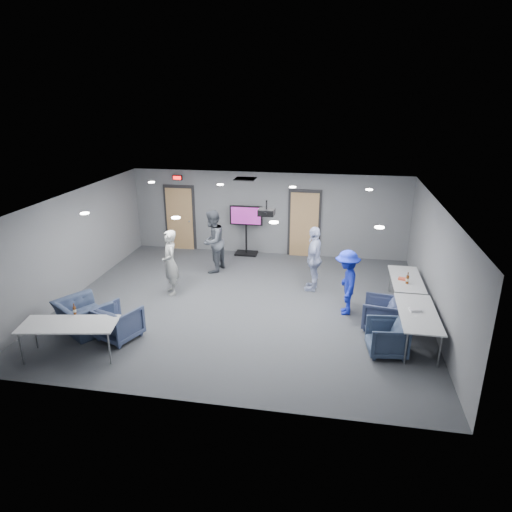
% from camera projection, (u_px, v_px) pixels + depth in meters
% --- Properties ---
extents(floor, '(9.00, 9.00, 0.00)m').
position_uv_depth(floor, '(243.00, 304.00, 11.61)').
color(floor, '#36393E').
rests_on(floor, ground).
extents(ceiling, '(9.00, 9.00, 0.00)m').
position_uv_depth(ceiling, '(242.00, 200.00, 10.70)').
color(ceiling, silver).
rests_on(ceiling, wall_back).
extents(wall_back, '(9.00, 0.02, 2.70)m').
position_uv_depth(wall_back, '(268.00, 214.00, 14.86)').
color(wall_back, slate).
rests_on(wall_back, floor).
extents(wall_front, '(9.00, 0.02, 2.70)m').
position_uv_depth(wall_front, '(193.00, 334.00, 7.45)').
color(wall_front, slate).
rests_on(wall_front, floor).
extents(wall_left, '(0.02, 8.00, 2.70)m').
position_uv_depth(wall_left, '(74.00, 244.00, 11.90)').
color(wall_left, slate).
rests_on(wall_left, floor).
extents(wall_right, '(0.02, 8.00, 2.70)m').
position_uv_depth(wall_right, '(436.00, 265.00, 10.41)').
color(wall_right, slate).
rests_on(wall_right, floor).
extents(door_left, '(1.06, 0.17, 2.24)m').
position_uv_depth(door_left, '(180.00, 218.00, 15.41)').
color(door_left, black).
rests_on(door_left, wall_back).
extents(door_right, '(1.06, 0.17, 2.24)m').
position_uv_depth(door_right, '(304.00, 224.00, 14.72)').
color(door_right, black).
rests_on(door_right, wall_back).
extents(exit_sign, '(0.32, 0.08, 0.16)m').
position_uv_depth(exit_sign, '(177.00, 178.00, 14.93)').
color(exit_sign, black).
rests_on(exit_sign, wall_back).
extents(hvac_diffuser, '(0.60, 0.60, 0.03)m').
position_uv_depth(hvac_diffuser, '(245.00, 179.00, 13.38)').
color(hvac_diffuser, black).
rests_on(hvac_diffuser, ceiling).
extents(downlights, '(6.18, 3.78, 0.02)m').
position_uv_depth(downlights, '(242.00, 200.00, 10.71)').
color(downlights, white).
rests_on(downlights, ceiling).
extents(person_a, '(0.68, 0.76, 1.74)m').
position_uv_depth(person_a, '(170.00, 263.00, 11.94)').
color(person_a, '#A0A3A0').
rests_on(person_a, floor).
extents(person_b, '(0.87, 1.03, 1.87)m').
position_uv_depth(person_b, '(212.00, 241.00, 13.45)').
color(person_b, '#4D535D').
rests_on(person_b, floor).
extents(person_c, '(0.55, 1.08, 1.77)m').
position_uv_depth(person_c, '(314.00, 259.00, 12.19)').
color(person_c, '#AEB9E0').
rests_on(person_c, floor).
extents(person_d, '(0.66, 1.07, 1.60)m').
position_uv_depth(person_d, '(347.00, 282.00, 10.87)').
color(person_d, '#1C2DBA').
rests_on(person_d, floor).
extents(chair_right_b, '(0.89, 0.87, 0.71)m').
position_uv_depth(chair_right_b, '(380.00, 313.00, 10.32)').
color(chair_right_b, '#3D4669').
rests_on(chair_right_b, floor).
extents(chair_right_c, '(0.85, 0.83, 0.71)m').
position_uv_depth(chair_right_c, '(387.00, 338.00, 9.29)').
color(chair_right_c, '#36445E').
rests_on(chair_right_c, floor).
extents(chair_front_a, '(1.05, 1.06, 0.75)m').
position_uv_depth(chair_front_a, '(119.00, 322.00, 9.87)').
color(chair_front_a, '#394362').
rests_on(chair_front_a, floor).
extents(chair_front_b, '(1.46, 1.42, 0.72)m').
position_uv_depth(chair_front_b, '(83.00, 316.00, 10.17)').
color(chair_front_b, '#34405A').
rests_on(chair_front_b, floor).
extents(table_right_a, '(0.73, 1.76, 0.73)m').
position_uv_depth(table_right_a, '(406.00, 280.00, 11.31)').
color(table_right_a, silver).
rests_on(table_right_a, floor).
extents(table_right_b, '(0.79, 1.89, 0.73)m').
position_uv_depth(table_right_b, '(418.00, 314.00, 9.54)').
color(table_right_b, silver).
rests_on(table_right_b, floor).
extents(table_front_left, '(2.00, 1.12, 0.73)m').
position_uv_depth(table_front_left, '(69.00, 326.00, 9.08)').
color(table_front_left, silver).
rests_on(table_front_left, floor).
extents(bottle_front, '(0.06, 0.06, 0.24)m').
position_uv_depth(bottle_front, '(75.00, 310.00, 9.43)').
color(bottle_front, '#5F2E10').
rests_on(bottle_front, table_front_left).
extents(bottle_right, '(0.08, 0.08, 0.29)m').
position_uv_depth(bottle_right, '(407.00, 279.00, 10.95)').
color(bottle_right, '#5F2E10').
rests_on(bottle_right, table_right_a).
extents(snack_box, '(0.24, 0.19, 0.05)m').
position_uv_depth(snack_box, '(403.00, 279.00, 11.20)').
color(snack_box, '#D34E34').
rests_on(snack_box, table_right_a).
extents(wrapper, '(0.26, 0.20, 0.05)m').
position_uv_depth(wrapper, '(415.00, 310.00, 9.59)').
color(wrapper, silver).
rests_on(wrapper, table_right_b).
extents(tv_stand, '(1.07, 0.51, 1.65)m').
position_uv_depth(tv_stand, '(246.00, 227.00, 14.88)').
color(tv_stand, black).
rests_on(tv_stand, floor).
extents(projector, '(0.39, 0.37, 0.37)m').
position_uv_depth(projector, '(266.00, 212.00, 10.78)').
color(projector, black).
rests_on(projector, ceiling).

